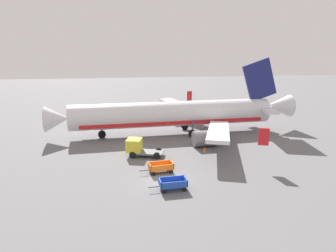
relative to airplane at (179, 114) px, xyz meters
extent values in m
plane|color=slate|center=(-4.60, -16.87, -3.05)|extent=(220.00, 220.00, 0.00)
cylinder|color=silver|center=(-1.03, -0.06, 0.10)|extent=(30.16, 5.37, 3.70)
cube|color=red|center=(-1.03, -0.06, -0.92)|extent=(27.15, 5.02, 0.56)
cone|color=silver|center=(-17.50, -0.98, 0.10)|extent=(3.40, 3.80, 3.63)
cone|color=silver|center=(16.09, 0.90, 0.60)|extent=(4.69, 3.76, 3.52)
cube|color=silver|center=(3.56, -8.16, -0.57)|extent=(6.65, 13.14, 1.35)
cube|color=red|center=(6.54, -14.51, 0.38)|extent=(1.11, 0.54, 1.90)
cylinder|color=gray|center=(2.24, -6.68, -1.92)|extent=(3.31, 2.28, 2.10)
cube|color=silver|center=(2.62, 8.51, -0.57)|extent=(7.89, 12.87, 1.35)
cube|color=red|center=(4.88, 15.15, 0.38)|extent=(1.08, 0.65, 1.90)
cylinder|color=gray|center=(1.48, 6.88, -1.92)|extent=(3.31, 2.28, 2.10)
cube|color=navy|center=(12.75, 0.71, 4.85)|extent=(5.99, 0.69, 6.88)
cube|color=silver|center=(13.13, -2.47, 0.70)|extent=(3.07, 5.49, 0.24)
cube|color=silver|center=(12.77, 3.92, 0.70)|extent=(3.56, 5.50, 0.24)
cylinder|color=#4C4C51|center=(-11.51, -0.64, -1.48)|extent=(0.20, 0.20, 2.04)
cylinder|color=black|center=(-11.51, -0.64, -2.50)|extent=(1.12, 0.51, 1.10)
cylinder|color=#4C4C51|center=(1.59, -2.11, -1.48)|extent=(0.20, 0.20, 2.04)
cylinder|color=black|center=(1.59, -2.11, -2.50)|extent=(1.12, 0.51, 1.10)
cylinder|color=#4C4C51|center=(1.34, 2.28, -1.48)|extent=(0.20, 0.20, 2.04)
cylinder|color=black|center=(1.34, 2.28, -2.50)|extent=(1.12, 0.51, 1.10)
cube|color=#234CB2|center=(-4.05, -18.67, -2.57)|extent=(2.58, 1.55, 0.08)
cube|color=#234CB2|center=(-4.01, -19.32, -2.26)|extent=(2.50, 0.25, 0.55)
cube|color=#234CB2|center=(-4.09, -18.02, -2.26)|extent=(2.50, 0.25, 0.55)
cube|color=#234CB2|center=(-5.24, -18.74, -2.26)|extent=(0.18, 1.40, 0.55)
cube|color=#234CB2|center=(-2.85, -18.60, -2.26)|extent=(0.18, 1.40, 0.55)
cylinder|color=#2D2D33|center=(-5.84, -18.78, -2.61)|extent=(1.00, 0.14, 0.08)
cylinder|color=black|center=(-4.95, -19.29, -2.83)|extent=(0.45, 0.19, 0.44)
cylinder|color=black|center=(-5.02, -18.17, -2.83)|extent=(0.45, 0.19, 0.44)
cylinder|color=black|center=(-3.08, -19.17, -2.83)|extent=(0.45, 0.19, 0.44)
cylinder|color=black|center=(-3.14, -18.05, -2.83)|extent=(0.45, 0.19, 0.44)
cube|color=orange|center=(-4.65, -14.53, -2.57)|extent=(2.67, 1.74, 0.08)
cube|color=orange|center=(-4.55, -15.17, -2.26)|extent=(2.49, 0.45, 0.55)
cube|color=orange|center=(-4.74, -13.89, -2.26)|extent=(2.49, 0.45, 0.55)
cube|color=orange|center=(-5.83, -14.70, -2.26)|extent=(0.30, 1.40, 0.55)
cube|color=orange|center=(-3.46, -14.36, -2.26)|extent=(0.30, 1.40, 0.55)
cylinder|color=#2D2D33|center=(-6.43, -14.78, -2.61)|extent=(1.00, 0.22, 0.08)
cylinder|color=black|center=(-5.50, -15.22, -2.83)|extent=(0.46, 0.22, 0.44)
cylinder|color=black|center=(-5.65, -14.11, -2.83)|extent=(0.46, 0.22, 0.44)
cylinder|color=black|center=(-3.64, -14.95, -2.83)|extent=(0.46, 0.22, 0.44)
cylinder|color=black|center=(-3.80, -13.84, -2.83)|extent=(0.46, 0.22, 0.44)
cube|color=slate|center=(-5.27, -9.38, -2.55)|extent=(3.49, 2.65, 0.20)
cube|color=yellow|center=(-7.18, -8.86, -1.70)|extent=(2.14, 2.28, 1.50)
cube|color=#19232D|center=(-7.95, -8.65, -1.55)|extent=(0.50, 1.58, 0.67)
cylinder|color=black|center=(-7.41, -9.68, -2.65)|extent=(0.85, 0.50, 0.80)
cylinder|color=black|center=(-6.96, -8.03, -2.65)|extent=(0.85, 0.50, 0.80)
cylinder|color=black|center=(-4.63, -10.44, -2.65)|extent=(0.85, 0.50, 0.80)
cylinder|color=black|center=(-4.18, -8.79, -2.65)|extent=(0.85, 0.50, 0.80)
cone|color=orange|center=(1.72, -8.68, -2.74)|extent=(0.47, 0.47, 0.62)
cone|color=orange|center=(-6.47, -6.82, -2.72)|extent=(0.51, 0.51, 0.67)
camera|label=1|loc=(-8.31, -44.15, 9.62)|focal=32.62mm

